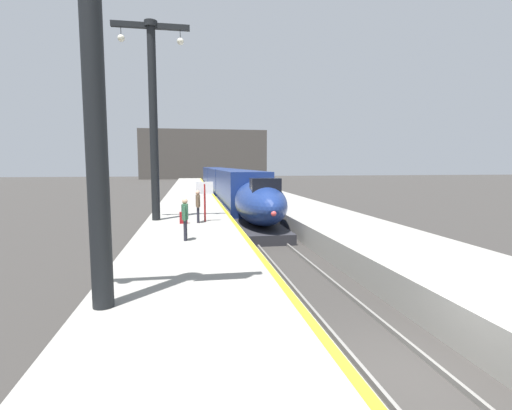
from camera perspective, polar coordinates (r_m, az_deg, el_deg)
name	(u,v)px	position (r m, az deg, el deg)	size (l,w,h in m)	color
ground_plane	(406,378)	(8.44, 21.88, -23.16)	(260.00, 260.00, 0.00)	#33302D
platform_left	(190,208)	(31.16, -9.94, -0.50)	(4.80, 110.00, 1.05)	gray
platform_right	(286,206)	(32.19, 4.63, -0.21)	(4.80, 110.00, 1.05)	gray
platform_left_safety_stripe	(218,201)	(31.18, -5.77, 0.55)	(0.20, 107.80, 0.01)	yellow
rail_main_left	(227,209)	(34.10, -4.38, -0.64)	(0.08, 110.00, 0.12)	slate
rail_main_right	(244,209)	(34.28, -1.88, -0.59)	(0.08, 110.00, 0.12)	slate
highspeed_train_main	(224,182)	(46.16, -4.96, 3.48)	(2.92, 57.61, 3.60)	navy
station_column_near	(95,47)	(8.71, -23.25, 21.22)	(4.00, 0.68, 8.70)	black
station_column_mid	(153,105)	(21.36, -15.38, 14.48)	(4.00, 0.68, 10.47)	black
passenger_near_edge	(198,204)	(19.78, -8.81, 0.17)	(0.23, 0.57, 1.69)	#23232D
passenger_mid_platform	(185,216)	(15.21, -10.72, -1.65)	(0.25, 0.57, 1.69)	#23232D
rolling_suitcase	(184,218)	(19.74, -10.95, -1.89)	(0.40, 0.22, 0.98)	maroon
departure_info_board	(205,193)	(20.15, -7.80, 1.76)	(0.90, 0.10, 2.12)	maroon
terminus_back_wall	(204,154)	(108.32, -7.90, 7.62)	(36.00, 2.00, 14.00)	#4C4742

